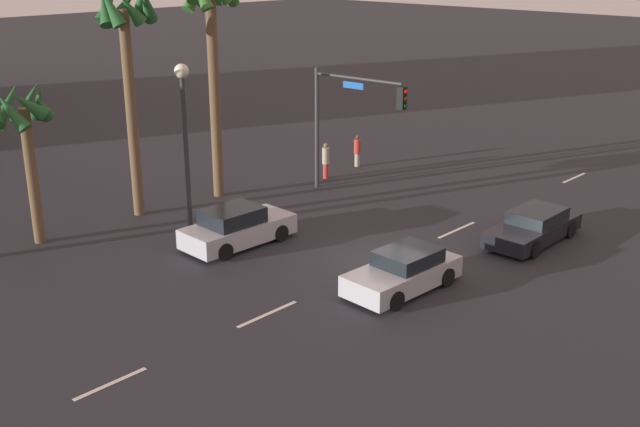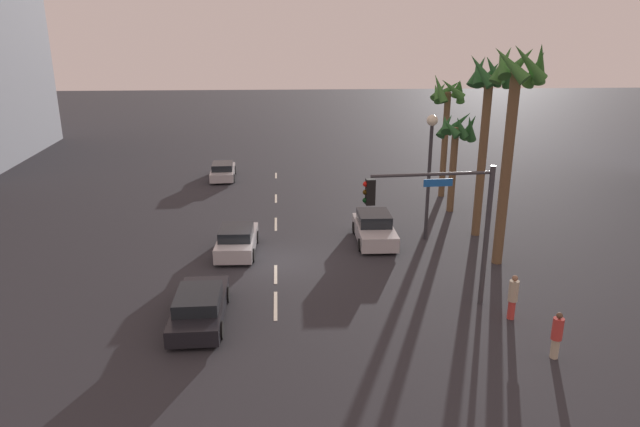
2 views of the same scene
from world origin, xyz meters
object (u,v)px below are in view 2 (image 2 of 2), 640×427
at_px(car_3, 374,229).
at_px(traffic_signal, 444,213).
at_px(palm_tree_1, 515,103).
at_px(pedestrian_0, 557,334).
at_px(streetlamp, 430,154).
at_px(car_2, 223,171).
at_px(car_1, 200,306).
at_px(palm_tree_2, 487,101).
at_px(palm_tree_3, 457,136).
at_px(car_0, 237,240).
at_px(pedestrian_1, 513,296).
at_px(palm_tree_0, 447,105).

distance_m(car_3, traffic_signal, 8.27).
bearing_deg(palm_tree_1, pedestrian_0, -9.82).
bearing_deg(streetlamp, traffic_signal, -11.46).
distance_m(car_2, traffic_signal, 25.00).
xyz_separation_m(car_1, palm_tree_2, (-8.56, 13.58, 6.55)).
relative_size(palm_tree_1, palm_tree_2, 1.05).
bearing_deg(pedestrian_0, palm_tree_3, 173.65).
distance_m(car_0, streetlamp, 10.62).
bearing_deg(pedestrian_1, palm_tree_2, 167.80).
distance_m(car_0, car_1, 6.99).
relative_size(car_1, car_3, 1.04).
relative_size(pedestrian_1, palm_tree_0, 0.21).
height_order(car_0, palm_tree_0, palm_tree_0).
height_order(pedestrian_0, palm_tree_2, palm_tree_2).
bearing_deg(palm_tree_0, traffic_signal, -16.95).
distance_m(streetlamp, palm_tree_3, 5.83).
bearing_deg(car_2, palm_tree_0, 67.00).
relative_size(pedestrian_0, palm_tree_1, 0.16).
height_order(car_0, car_3, car_3).
height_order(car_2, palm_tree_3, palm_tree_3).
bearing_deg(palm_tree_0, streetlamp, -21.74).
relative_size(car_3, palm_tree_1, 0.44).
height_order(car_0, pedestrian_0, pedestrian_0).
xyz_separation_m(traffic_signal, pedestrian_0, (3.90, 2.73, -2.96)).
xyz_separation_m(car_0, car_1, (6.93, -0.90, -0.05)).
relative_size(car_3, pedestrian_0, 2.71).
xyz_separation_m(pedestrian_1, palm_tree_1, (-5.28, 1.69, 6.53)).
relative_size(car_2, traffic_signal, 0.86).
height_order(car_3, palm_tree_1, palm_tree_1).
distance_m(car_0, palm_tree_2, 14.35).
height_order(car_1, palm_tree_3, palm_tree_3).
height_order(car_1, palm_tree_0, palm_tree_0).
relative_size(car_2, palm_tree_3, 0.77).
bearing_deg(car_2, traffic_signal, 24.94).
xyz_separation_m(streetlamp, pedestrian_1, (8.87, 0.87, -3.62)).
bearing_deg(pedestrian_0, car_3, -160.98).
relative_size(palm_tree_1, palm_tree_3, 1.62).
relative_size(car_1, palm_tree_0, 0.56).
bearing_deg(streetlamp, pedestrian_1, 5.61).
xyz_separation_m(car_2, pedestrian_0, (26.38, 13.19, 0.27)).
bearing_deg(palm_tree_2, pedestrian_0, -8.09).
xyz_separation_m(car_1, pedestrian_0, (3.43, 11.88, 0.27)).
distance_m(palm_tree_1, palm_tree_3, 9.03).
xyz_separation_m(palm_tree_0, palm_tree_1, (11.91, -0.76, 1.28)).
height_order(streetlamp, pedestrian_0, streetlamp).
relative_size(car_1, car_2, 0.96).
bearing_deg(car_0, car_2, -172.17).
relative_size(pedestrian_1, palm_tree_3, 0.28).
bearing_deg(palm_tree_3, palm_tree_0, 174.93).
xyz_separation_m(streetlamp, pedestrian_0, (11.56, 1.18, -3.69)).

